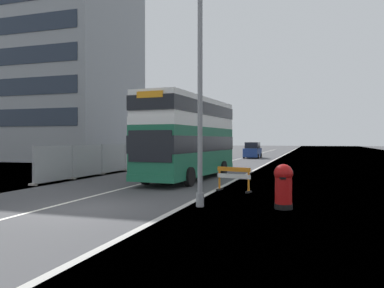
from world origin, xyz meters
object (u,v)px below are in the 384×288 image
roadworks_barrier (234,176)px  red_pillar_postbox (283,184)px  double_decker_bus (189,137)px  car_receding_mid (253,151)px  car_oncoming_near (203,152)px  lamppost_foreground (200,91)px

roadworks_barrier → red_pillar_postbox: bearing=-56.3°
double_decker_bus → car_receding_mid: double_decker_bus is taller
double_decker_bus → car_oncoming_near: 19.44m
double_decker_bus → roadworks_barrier: double_decker_bus is taller
lamppost_foreground → roadworks_barrier: (0.35, 4.32, -3.45)m
car_oncoming_near → lamppost_foreground: bearing=-73.9°
red_pillar_postbox → roadworks_barrier: (-2.55, 3.82, -0.14)m
lamppost_foreground → car_receding_mid: size_ratio=2.06×
double_decker_bus → lamppost_foreground: (3.29, -8.70, 1.55)m
red_pillar_postbox → roadworks_barrier: size_ratio=0.91×
lamppost_foreground → car_oncoming_near: bearing=106.1°
roadworks_barrier → car_oncoming_near: 24.63m
double_decker_bus → car_oncoming_near: (-4.67, 18.80, -1.61)m
lamppost_foreground → red_pillar_postbox: size_ratio=5.62×
double_decker_bus → red_pillar_postbox: 10.43m
red_pillar_postbox → car_receding_mid: car_receding_mid is taller
car_receding_mid → lamppost_foreground: bearing=-84.1°
double_decker_bus → roadworks_barrier: bearing=-50.4°
double_decker_bus → car_oncoming_near: double_decker_bus is taller
car_oncoming_near → red_pillar_postbox: bearing=-68.1°
red_pillar_postbox → car_receding_mid: (-6.66, 35.94, 0.11)m
roadworks_barrier → car_receding_mid: size_ratio=0.40×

